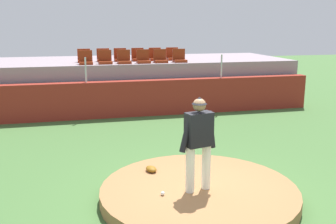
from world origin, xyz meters
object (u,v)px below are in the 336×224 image
(fielding_glove, at_px, (151,169))
(stadium_chair_10, at_px, (155,56))
(stadium_chair_2, at_px, (124,59))
(stadium_chair_11, at_px, (173,56))
(stadium_chair_6, at_px, (84,58))
(baseball, at_px, (163,193))
(pitcher, at_px, (199,137))
(stadium_chair_7, at_px, (103,57))
(stadium_chair_9, at_px, (138,57))
(stadium_chair_4, at_px, (160,58))
(stadium_chair_3, at_px, (143,59))
(stadium_chair_0, at_px, (86,60))
(stadium_chair_5, at_px, (179,58))
(stadium_chair_8, at_px, (120,57))
(stadium_chair_1, at_px, (105,59))

(fielding_glove, xyz_separation_m, stadium_chair_10, (1.75, 7.85, 1.66))
(stadium_chair_2, bearing_deg, stadium_chair_11, -155.70)
(fielding_glove, height_order, stadium_chair_6, stadium_chair_6)
(baseball, bearing_deg, stadium_chair_2, 87.19)
(pitcher, distance_m, stadium_chair_7, 9.04)
(stadium_chair_9, height_order, stadium_chair_10, same)
(pitcher, distance_m, stadium_chair_4, 8.14)
(stadium_chair_2, relative_size, stadium_chair_3, 1.00)
(stadium_chair_0, xyz_separation_m, stadium_chair_5, (3.51, -0.00, 0.00))
(stadium_chair_8, bearing_deg, stadium_chair_0, 34.25)
(fielding_glove, relative_size, stadium_chair_0, 0.60)
(stadium_chair_5, bearing_deg, baseball, 72.71)
(stadium_chair_2, height_order, stadium_chair_7, same)
(stadium_chair_7, distance_m, stadium_chair_10, 2.06)
(stadium_chair_4, xyz_separation_m, stadium_chair_8, (-1.40, 0.92, 0.00))
(pitcher, bearing_deg, stadium_chair_0, 87.82)
(pitcher, bearing_deg, stadium_chair_1, 82.95)
(stadium_chair_5, bearing_deg, fielding_glove, 70.20)
(stadium_chair_3, height_order, stadium_chair_9, same)
(stadium_chair_0, bearing_deg, stadium_chair_9, -156.28)
(stadium_chair_1, distance_m, stadium_chair_6, 1.12)
(fielding_glove, relative_size, stadium_chair_1, 0.60)
(stadium_chair_4, bearing_deg, stadium_chair_2, 1.36)
(stadium_chair_4, bearing_deg, stadium_chair_8, -33.22)
(stadium_chair_4, xyz_separation_m, stadium_chair_5, (0.74, -0.01, 0.00))
(stadium_chair_10, bearing_deg, stadium_chair_1, 23.16)
(stadium_chair_3, bearing_deg, stadium_chair_5, -179.51)
(stadium_chair_4, bearing_deg, baseball, 77.65)
(stadium_chair_6, bearing_deg, stadium_chair_8, -177.90)
(pitcher, relative_size, stadium_chair_5, 3.49)
(stadium_chair_4, distance_m, stadium_chair_8, 1.67)
(stadium_chair_4, bearing_deg, stadium_chair_5, 178.87)
(stadium_chair_3, bearing_deg, stadium_chair_0, -0.46)
(stadium_chair_3, xyz_separation_m, stadium_chair_4, (0.66, 0.03, 0.00))
(stadium_chair_4, xyz_separation_m, stadium_chair_11, (0.71, 0.91, 0.00))
(stadium_chair_4, distance_m, stadium_chair_9, 1.14)
(stadium_chair_0, bearing_deg, stadium_chair_10, -161.68)
(pitcher, height_order, stadium_chair_11, stadium_chair_11)
(stadium_chair_1, distance_m, stadium_chair_4, 2.06)
(stadium_chair_4, xyz_separation_m, stadium_chair_7, (-2.07, 0.92, 0.00))
(fielding_glove, xyz_separation_m, stadium_chair_5, (2.50, 6.93, 1.66))
(fielding_glove, distance_m, stadium_chair_3, 7.20)
(baseball, distance_m, stadium_chair_6, 9.19)
(stadium_chair_6, bearing_deg, stadium_chair_5, 166.04)
(stadium_chair_10, bearing_deg, stadium_chair_4, 90.27)
(stadium_chair_4, distance_m, stadium_chair_6, 2.93)
(pitcher, bearing_deg, stadium_chair_2, 78.12)
(baseball, xyz_separation_m, stadium_chair_8, (0.38, 9.03, 1.67))
(stadium_chair_1, height_order, stadium_chair_5, same)
(baseball, relative_size, stadium_chair_10, 0.15)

